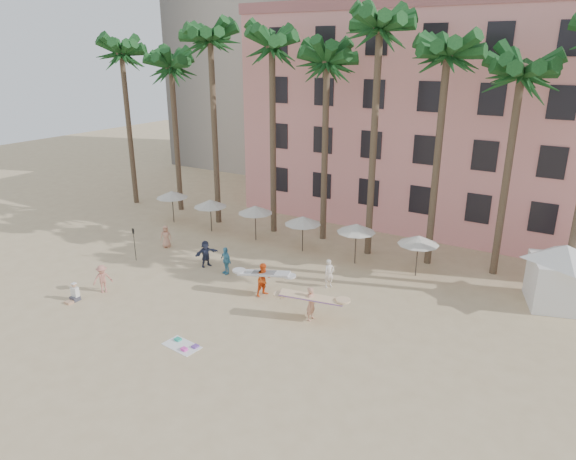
% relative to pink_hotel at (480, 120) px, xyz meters
% --- Properties ---
extents(ground, '(120.00, 120.00, 0.00)m').
position_rel_pink_hotel_xyz_m(ground, '(-7.00, -26.00, -8.00)').
color(ground, '#D1B789').
rests_on(ground, ground).
extents(pink_hotel, '(35.00, 14.00, 16.00)m').
position_rel_pink_hotel_xyz_m(pink_hotel, '(0.00, 0.00, 0.00)').
color(pink_hotel, pink).
rests_on(pink_hotel, ground).
extents(palm_row, '(44.40, 5.40, 16.30)m').
position_rel_pink_hotel_xyz_m(palm_row, '(-6.49, -11.00, 4.97)').
color(palm_row, brown).
rests_on(palm_row, ground).
extents(umbrella_row, '(22.50, 2.70, 2.73)m').
position_rel_pink_hotel_xyz_m(umbrella_row, '(-10.00, -13.50, -5.67)').
color(umbrella_row, '#332B23').
rests_on(umbrella_row, ground).
extents(cabana, '(5.62, 5.62, 3.50)m').
position_rel_pink_hotel_xyz_m(cabana, '(7.79, -13.15, -5.93)').
color(cabana, white).
rests_on(cabana, ground).
extents(beach_towel, '(1.90, 1.19, 0.14)m').
position_rel_pink_hotel_xyz_m(beach_towel, '(-6.72, -26.91, -7.97)').
color(beach_towel, white).
rests_on(beach_towel, ground).
extents(carrier_yellow, '(3.29, 1.81, 1.81)m').
position_rel_pink_hotel_xyz_m(carrier_yellow, '(-2.82, -21.56, -6.98)').
color(carrier_yellow, tan).
rests_on(carrier_yellow, ground).
extents(carrier_white, '(3.04, 1.58, 1.93)m').
position_rel_pink_hotel_xyz_m(carrier_white, '(-6.46, -20.50, -6.98)').
color(carrier_white, '#FF5C1A').
rests_on(carrier_white, ground).
extents(beachgoers, '(13.55, 8.36, 1.74)m').
position_rel_pink_hotel_xyz_m(beachgoers, '(-12.14, -20.27, -7.15)').
color(beachgoers, silver).
rests_on(beachgoers, ground).
extents(paddle, '(0.18, 0.04, 2.23)m').
position_rel_pink_hotel_xyz_m(paddle, '(-16.56, -20.71, -6.59)').
color(paddle, black).
rests_on(paddle, ground).
extents(seated_man, '(0.45, 0.79, 1.03)m').
position_rel_pink_hotel_xyz_m(seated_man, '(-15.03, -26.58, -7.64)').
color(seated_man, '#3F3F4C').
rests_on(seated_man, ground).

